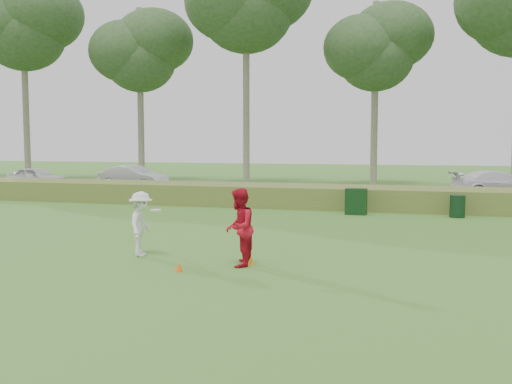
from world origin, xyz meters
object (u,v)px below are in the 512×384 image
(cone_orange, at_px, (179,267))
(player_white, at_px, (141,224))
(cone_yellow, at_px, (251,260))
(car_left, at_px, (37,177))
(utility_cabinet, at_px, (356,201))
(trash_bin, at_px, (457,206))
(player_red, at_px, (239,227))
(car_mid, at_px, (134,177))
(car_right, at_px, (499,184))

(cone_orange, bearing_deg, player_white, 139.68)
(cone_orange, xyz_separation_m, cone_yellow, (1.32, 1.07, 0.00))
(car_left, bearing_deg, utility_cabinet, -104.34)
(cone_orange, bearing_deg, cone_yellow, 39.15)
(cone_orange, relative_size, cone_yellow, 0.97)
(utility_cabinet, relative_size, trash_bin, 1.21)
(cone_orange, xyz_separation_m, utility_cabinet, (2.69, 10.91, 0.41))
(player_red, height_order, utility_cabinet, player_red)
(player_red, bearing_deg, utility_cabinet, 166.02)
(car_mid, bearing_deg, cone_orange, -140.60)
(car_mid, bearing_deg, utility_cabinet, -110.78)
(player_white, height_order, car_mid, player_white)
(cone_orange, relative_size, car_right, 0.04)
(cone_yellow, distance_m, car_right, 19.54)
(player_white, xyz_separation_m, cone_yellow, (2.89, -0.26, -0.70))
(utility_cabinet, bearing_deg, car_left, 161.42)
(player_white, distance_m, trash_bin, 12.58)
(player_white, height_order, car_right, player_white)
(player_red, xyz_separation_m, car_mid, (-12.06, 17.88, -0.14))
(player_white, relative_size, car_left, 0.42)
(car_left, bearing_deg, car_right, -82.08)
(trash_bin, xyz_separation_m, car_left, (-23.30, 6.82, 0.28))
(trash_bin, bearing_deg, car_right, 73.06)
(utility_cabinet, relative_size, car_right, 0.22)
(cone_yellow, height_order, car_right, car_right)
(car_right, bearing_deg, player_red, 142.71)
(player_red, height_order, cone_yellow, player_red)
(cone_yellow, relative_size, car_right, 0.04)
(cone_orange, distance_m, car_left, 24.60)
(cone_yellow, bearing_deg, car_left, 137.30)
(car_mid, bearing_deg, cone_yellow, -136.13)
(car_left, height_order, car_right, car_right)
(cone_orange, relative_size, car_left, 0.05)
(cone_yellow, xyz_separation_m, car_mid, (-12.28, 17.68, 0.65))
(player_white, bearing_deg, car_right, -42.03)
(utility_cabinet, relative_size, car_mid, 0.24)
(cone_yellow, height_order, car_mid, car_mid)
(car_left, distance_m, car_right, 25.78)
(player_white, xyz_separation_m, car_mid, (-9.39, 17.41, -0.05))
(cone_orange, bearing_deg, car_left, 133.39)
(player_red, relative_size, cone_yellow, 8.83)
(cone_orange, bearing_deg, utility_cabinet, 76.14)
(player_red, height_order, trash_bin, player_red)
(cone_yellow, height_order, car_left, car_left)
(trash_bin, distance_m, car_left, 24.28)
(car_left, bearing_deg, cone_yellow, -127.47)
(car_right, bearing_deg, utility_cabinet, 128.76)
(cone_orange, bearing_deg, player_red, 38.36)
(player_white, xyz_separation_m, player_red, (2.67, -0.46, 0.09))
(player_white, bearing_deg, car_mid, 16.74)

